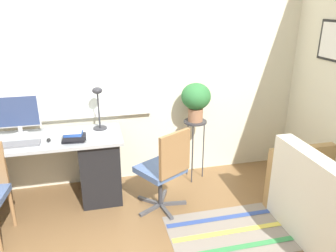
{
  "coord_description": "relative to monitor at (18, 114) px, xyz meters",
  "views": [
    {
      "loc": [
        0.05,
        -2.9,
        2.0
      ],
      "look_at": [
        0.78,
        0.15,
        0.81
      ],
      "focal_mm": 35.0,
      "sensor_mm": 36.0,
      "label": 1
    }
  ],
  "objects": [
    {
      "name": "desk",
      "position": [
        -0.04,
        -0.14,
        -0.57
      ],
      "size": [
        2.06,
        0.6,
        0.73
      ],
      "color": "#9EA3A8",
      "rests_on": "ground_plane"
    },
    {
      "name": "wall_back_with_window",
      "position": [
        0.68,
        0.24,
        0.39
      ],
      "size": [
        9.0,
        0.12,
        2.7
      ],
      "color": "beige",
      "rests_on": "ground_plane"
    },
    {
      "name": "keyboard",
      "position": [
        0.0,
        -0.26,
        -0.22
      ],
      "size": [
        0.42,
        0.14,
        0.02
      ],
      "color": "slate",
      "rests_on": "desk"
    },
    {
      "name": "plant_stand",
      "position": [
        1.85,
        0.0,
        -0.32
      ],
      "size": [
        0.26,
        0.26,
        0.73
      ],
      "color": "#333338",
      "rests_on": "ground_plane"
    },
    {
      "name": "couch_loveseat",
      "position": [
        2.71,
        -1.33,
        -0.67
      ],
      "size": [
        0.72,
        1.25,
        0.83
      ],
      "rotation": [
        0.0,
        0.0,
        1.57
      ],
      "color": "white",
      "rests_on": "ground_plane"
    },
    {
      "name": "ground_plane",
      "position": [
        0.69,
        -0.44,
        -0.96
      ],
      "size": [
        14.0,
        14.0,
        0.0
      ],
      "primitive_type": "plane",
      "color": "brown"
    },
    {
      "name": "potted_plant",
      "position": [
        1.85,
        0.0,
        0.04
      ],
      "size": [
        0.33,
        0.33,
        0.44
      ],
      "color": "#9E6B4C",
      "rests_on": "plant_stand"
    },
    {
      "name": "office_chair_swivel",
      "position": [
        1.37,
        -0.54,
        -0.49
      ],
      "size": [
        0.55,
        0.56,
        0.89
      ],
      "rotation": [
        0.0,
        0.0,
        3.67
      ],
      "color": "#47474C",
      "rests_on": "ground_plane"
    },
    {
      "name": "floor_rug_striped",
      "position": [
        1.93,
        -1.05,
        -0.96
      ],
      "size": [
        1.24,
        0.73,
        0.01
      ],
      "color": "gray",
      "rests_on": "ground_plane"
    },
    {
      "name": "desk_lamp",
      "position": [
        0.79,
        0.01,
        0.08
      ],
      "size": [
        0.15,
        0.15,
        0.45
      ],
      "color": "#2D2D33",
      "rests_on": "desk"
    },
    {
      "name": "wall_right_with_picture",
      "position": [
        3.2,
        -0.44,
        0.39
      ],
      "size": [
        0.08,
        9.0,
        2.7
      ],
      "color": "beige",
      "rests_on": "ground_plane"
    },
    {
      "name": "monitor",
      "position": [
        0.0,
        0.0,
        0.0
      ],
      "size": [
        0.42,
        0.16,
        0.42
      ],
      "color": "silver",
      "rests_on": "desk"
    },
    {
      "name": "mouse",
      "position": [
        0.29,
        -0.23,
        -0.21
      ],
      "size": [
        0.04,
        0.07,
        0.03
      ],
      "color": "black",
      "rests_on": "desk"
    },
    {
      "name": "book_stack",
      "position": [
        0.53,
        -0.29,
        -0.16
      ],
      "size": [
        0.23,
        0.15,
        0.13
      ],
      "color": "black",
      "rests_on": "desk"
    }
  ]
}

